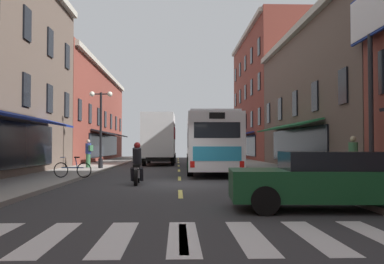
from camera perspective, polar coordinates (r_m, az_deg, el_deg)
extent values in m
cube|color=#333335|center=(17.27, -1.61, -7.02)|extent=(34.80, 80.00, 0.10)
cube|color=#DBCC4C|center=(7.36, -1.17, -13.63)|extent=(0.14, 2.40, 0.01)
cube|color=#DBCC4C|center=(13.79, -1.53, -8.11)|extent=(0.14, 2.40, 0.01)
cube|color=#DBCC4C|center=(20.26, -1.66, -6.11)|extent=(0.14, 2.40, 0.01)
cube|color=#DBCC4C|center=(26.75, -1.72, -5.08)|extent=(0.14, 2.40, 0.01)
cube|color=#DBCC4C|center=(33.24, -1.76, -4.45)|extent=(0.14, 2.40, 0.01)
cube|color=#DBCC4C|center=(39.73, -1.79, -4.02)|extent=(0.14, 2.40, 0.01)
cube|color=#DBCC4C|center=(46.23, -1.81, -3.72)|extent=(0.14, 2.40, 0.01)
cube|color=#DBCC4C|center=(52.73, -1.82, -3.49)|extent=(0.14, 2.40, 0.01)
cube|color=silver|center=(7.65, -18.33, -13.08)|extent=(0.50, 2.80, 0.01)
cube|color=silver|center=(7.43, -9.93, -13.49)|extent=(0.50, 2.80, 0.01)
cube|color=silver|center=(7.36, -1.17, -13.63)|extent=(0.50, 2.80, 0.01)
cube|color=silver|center=(7.46, 7.55, -13.46)|extent=(0.50, 2.80, 0.01)
cube|color=silver|center=(7.71, 15.86, -13.02)|extent=(0.50, 2.80, 0.01)
cube|color=silver|center=(8.10, 23.46, -12.38)|extent=(0.50, 2.80, 0.01)
cube|color=gray|center=(18.21, -20.63, -6.26)|extent=(3.00, 80.00, 0.14)
cube|color=gray|center=(18.28, 17.34, -6.28)|extent=(3.00, 80.00, 0.14)
cube|color=navy|center=(18.45, -22.74, 2.15)|extent=(1.38, 14.93, 0.44)
cube|color=black|center=(22.40, -20.92, 5.17)|extent=(0.10, 1.00, 1.60)
cube|color=black|center=(26.00, -18.18, 4.18)|extent=(0.10, 1.00, 1.60)
cube|color=black|center=(29.66, -16.12, 3.43)|extent=(0.10, 1.00, 1.60)
cube|color=black|center=(23.00, -20.83, 13.11)|extent=(0.10, 1.00, 1.60)
cube|color=black|center=(26.53, -18.11, 11.07)|extent=(0.10, 1.00, 1.60)
cube|color=black|center=(30.12, -16.07, 9.50)|extent=(0.10, 1.00, 1.60)
cube|color=brown|center=(45.41, -16.35, 2.15)|extent=(8.00, 26.57, 9.23)
cube|color=#B2AD9E|center=(45.07, -11.20, 7.60)|extent=(0.44, 26.07, 0.40)
cube|color=black|center=(44.47, -11.33, -1.76)|extent=(0.10, 16.00, 2.10)
cube|color=black|center=(44.38, -10.42, -0.22)|extent=(1.38, 14.93, 0.44)
cube|color=black|center=(33.35, -14.51, 2.84)|extent=(0.10, 1.00, 1.60)
cube|color=black|center=(37.07, -13.23, 2.36)|extent=(0.10, 1.00, 1.60)
cube|color=black|center=(40.80, -12.18, 1.97)|extent=(0.10, 1.00, 1.60)
cube|color=black|center=(44.55, -11.31, 1.65)|extent=(0.10, 1.00, 1.60)
cube|color=black|center=(48.31, -10.57, 1.37)|extent=(0.10, 1.00, 1.60)
cube|color=black|center=(52.07, -9.94, 1.14)|extent=(0.10, 1.00, 1.60)
cube|color=black|center=(55.84, -9.40, 0.93)|extent=(0.10, 1.00, 1.60)
cube|color=brown|center=(29.69, 20.92, 4.16)|extent=(8.00, 19.90, 9.11)
cube|color=#B2AD9E|center=(29.11, 13.18, 12.62)|extent=(0.44, 19.40, 0.40)
cube|color=black|center=(28.21, 13.41, -1.72)|extent=(0.10, 12.00, 2.10)
cube|color=#1E6638|center=(28.06, 11.99, 0.73)|extent=(1.38, 11.20, 0.44)
cube|color=black|center=(20.78, 19.22, 5.70)|extent=(0.10, 1.00, 1.60)
cube|color=black|center=(24.52, 15.84, 4.52)|extent=(0.10, 1.00, 1.60)
cube|color=black|center=(28.34, 13.37, 3.65)|extent=(0.10, 1.00, 1.60)
cube|color=black|center=(32.20, 11.49, 2.98)|extent=(0.10, 1.00, 1.60)
cube|color=black|center=(36.09, 10.01, 2.45)|extent=(0.10, 1.00, 1.60)
cube|color=brown|center=(48.89, 11.73, 4.59)|extent=(8.00, 19.90, 13.92)
cube|color=#B2AD9E|center=(49.28, 6.93, 12.33)|extent=(0.44, 19.40, 0.40)
cube|color=black|center=(47.79, 7.05, -1.79)|extent=(0.10, 12.00, 2.10)
cube|color=navy|center=(47.70, 6.21, -0.35)|extent=(1.38, 11.20, 0.44)
cube|color=black|center=(40.00, 8.83, 2.03)|extent=(0.10, 1.00, 1.60)
cube|color=black|center=(43.93, 7.86, 1.68)|extent=(0.10, 1.00, 1.60)
cube|color=black|center=(47.87, 7.04, 1.38)|extent=(0.10, 1.00, 1.60)
cube|color=black|center=(51.81, 6.35, 1.13)|extent=(0.10, 1.00, 1.60)
cube|color=black|center=(55.77, 5.76, 0.92)|extent=(0.10, 1.00, 1.60)
cube|color=black|center=(40.34, 8.81, 6.57)|extent=(0.10, 1.00, 1.60)
cube|color=black|center=(44.24, 7.84, 5.82)|extent=(0.10, 1.00, 1.60)
cube|color=black|center=(48.15, 7.03, 5.19)|extent=(0.10, 1.00, 1.60)
cube|color=black|center=(52.08, 6.34, 4.65)|extent=(0.10, 1.00, 1.60)
cube|color=black|center=(56.02, 5.75, 4.19)|extent=(0.10, 1.00, 1.60)
cube|color=black|center=(40.93, 8.78, 11.00)|extent=(0.10, 1.00, 1.60)
cube|color=black|center=(44.78, 7.82, 9.88)|extent=(0.10, 1.00, 1.60)
cube|color=black|center=(48.65, 7.01, 8.93)|extent=(0.10, 1.00, 1.60)
cube|color=black|center=(52.54, 6.33, 8.12)|extent=(0.10, 1.00, 1.60)
cube|color=black|center=(56.44, 5.74, 7.42)|extent=(0.10, 1.00, 1.60)
cylinder|color=black|center=(17.35, 22.44, 2.88)|extent=(0.18, 0.18, 5.51)
cylinder|color=black|center=(17.33, 22.55, -5.84)|extent=(0.40, 0.40, 0.24)
cube|color=navy|center=(17.99, 22.30, 14.30)|extent=(0.10, 3.34, 1.79)
cube|color=silver|center=(17.96, 22.12, 14.32)|extent=(0.04, 3.18, 1.63)
cube|color=silver|center=(18.01, 22.48, 14.28)|extent=(0.04, 3.18, 1.63)
cube|color=white|center=(25.21, 2.35, -1.38)|extent=(2.80, 12.09, 2.73)
cube|color=silver|center=(25.26, 2.34, 1.84)|extent=(2.57, 10.88, 0.16)
cube|color=black|center=(25.51, 2.31, -0.95)|extent=(2.79, 9.69, 0.96)
cube|color=#19723F|center=(25.22, 2.35, -3.91)|extent=(2.82, 11.69, 0.36)
cube|color=black|center=(31.18, 1.75, -1.12)|extent=(2.25, 0.17, 1.10)
cube|color=black|center=(19.25, 3.31, 0.26)|extent=(2.05, 0.16, 0.70)
cube|color=teal|center=(19.23, 3.31, -2.86)|extent=(2.15, 0.14, 0.64)
cube|color=black|center=(19.28, 3.30, 2.16)|extent=(0.70, 0.11, 0.28)
cube|color=red|center=(19.19, 0.05, -4.26)|extent=(0.20, 0.08, 0.28)
cube|color=red|center=(19.34, 6.56, -4.23)|extent=(0.20, 0.08, 0.28)
cylinder|color=black|center=(29.20, -0.39, -3.83)|extent=(0.32, 1.01, 1.00)
cylinder|color=black|center=(29.31, 4.22, -3.82)|extent=(0.32, 1.01, 1.00)
cylinder|color=black|center=(21.67, -0.26, -4.52)|extent=(0.32, 1.01, 1.00)
cylinder|color=black|center=(21.82, 5.94, -4.49)|extent=(0.32, 1.01, 1.00)
cube|color=#B21E19|center=(38.15, -4.01, -1.79)|extent=(2.33, 2.10, 2.40)
cube|color=black|center=(39.15, -3.93, -0.54)|extent=(2.00, 0.13, 0.80)
cube|color=silver|center=(34.18, -4.34, -0.45)|extent=(2.49, 5.93, 3.28)
cube|color=maroon|center=(34.14, -2.30, -0.18)|extent=(0.11, 3.54, 0.90)
cube|color=black|center=(35.22, -4.26, -3.41)|extent=(2.01, 7.58, 0.24)
cylinder|color=black|center=(38.03, -5.68, -3.44)|extent=(0.29, 0.90, 0.90)
cylinder|color=black|center=(37.92, -2.36, -3.45)|extent=(0.29, 0.90, 0.90)
cylinder|color=black|center=(33.39, -6.33, -3.66)|extent=(0.29, 0.90, 0.90)
cylinder|color=black|center=(33.26, -2.54, -3.67)|extent=(0.29, 0.90, 0.90)
cube|color=#144723|center=(10.82, 17.58, -6.61)|extent=(4.77, 2.16, 0.71)
cube|color=black|center=(10.84, 18.51, -3.67)|extent=(2.62, 1.86, 0.46)
cylinder|color=black|center=(9.66, 9.60, -8.88)|extent=(0.65, 0.26, 0.64)
cylinder|color=black|center=(11.40, 8.38, -7.81)|extent=(0.65, 0.26, 0.64)
cylinder|color=black|center=(12.21, 23.90, -7.27)|extent=(0.65, 0.26, 0.64)
cube|color=#144723|center=(44.33, -3.80, -3.04)|extent=(1.93, 4.65, 0.70)
cube|color=black|center=(44.14, -3.81, -2.30)|extent=(1.73, 2.52, 0.50)
cube|color=red|center=(42.10, -4.97, -2.75)|extent=(0.20, 0.06, 0.14)
cube|color=red|center=(42.01, -2.96, -2.76)|extent=(0.20, 0.06, 0.14)
cylinder|color=black|center=(46.00, -4.78, -3.33)|extent=(0.23, 0.64, 0.64)
cylinder|color=black|center=(45.91, -2.61, -3.34)|extent=(0.23, 0.64, 0.64)
cylinder|color=black|center=(42.79, -5.08, -3.44)|extent=(0.23, 0.64, 0.64)
cylinder|color=black|center=(42.70, -2.75, -3.45)|extent=(0.23, 0.64, 0.64)
cylinder|color=black|center=(18.08, -7.06, -5.63)|extent=(0.11, 0.62, 0.62)
cylinder|color=black|center=(16.64, -7.39, -5.96)|extent=(0.13, 0.62, 0.62)
cylinder|color=#B2B2B7|center=(17.94, -7.08, -4.70)|extent=(0.08, 0.33, 0.68)
ellipsoid|color=black|center=(17.51, -7.17, -4.12)|extent=(0.33, 0.57, 0.28)
cube|color=black|center=(17.12, -7.26, -4.41)|extent=(0.27, 0.57, 0.12)
cube|color=#B2B2B7|center=(17.35, -7.21, -5.50)|extent=(0.25, 0.41, 0.30)
cylinder|color=#B2B2B7|center=(17.83, -7.09, -3.40)|extent=(0.62, 0.05, 0.04)
cylinder|color=black|center=(17.17, -7.24, -3.10)|extent=(0.35, 0.47, 0.66)
sphere|color=maroon|center=(17.28, -7.21, -1.76)|extent=(0.26, 0.26, 0.26)
cylinder|color=black|center=(17.25, -7.84, -5.52)|extent=(0.15, 0.36, 0.56)
cylinder|color=black|center=(17.22, -6.64, -5.53)|extent=(0.15, 0.36, 0.56)
torus|color=black|center=(19.70, -16.83, -4.79)|extent=(0.66, 0.16, 0.66)
torus|color=black|center=(19.29, -13.99, -4.88)|extent=(0.66, 0.16, 0.66)
cylinder|color=#194CA5|center=(19.48, -15.42, -4.54)|extent=(0.99, 0.21, 0.04)
cylinder|color=#194CA5|center=(19.40, -14.93, -4.03)|extent=(0.14, 0.06, 0.50)
cube|color=black|center=(19.39, -14.87, -3.23)|extent=(0.22, 0.15, 0.06)
cylinder|color=#194CA5|center=(19.65, -16.60, -3.20)|extent=(0.11, 0.48, 0.03)
cylinder|color=#33663F|center=(28.64, -13.48, -3.67)|extent=(0.28, 0.28, 0.87)
cylinder|color=navy|center=(28.63, -13.47, -2.13)|extent=(0.36, 0.36, 0.67)
sphere|color=tan|center=(28.63, -13.46, -1.18)|extent=(0.24, 0.24, 0.24)
cube|color=#33663F|center=(28.45, -13.14, -2.06)|extent=(0.28, 0.30, 0.36)
cylinder|color=#4C4C51|center=(18.08, 20.44, -4.72)|extent=(0.28, 0.28, 0.85)
cylinder|color=#33663F|center=(18.06, 20.41, -2.33)|extent=(0.36, 0.36, 0.66)
sphere|color=tan|center=(18.06, 20.40, -0.85)|extent=(0.23, 0.23, 0.23)
cylinder|color=black|center=(27.50, -11.89, 0.24)|extent=(0.14, 0.14, 4.70)
cylinder|color=black|center=(27.51, -11.92, -4.04)|extent=(0.28, 0.28, 0.60)
cylinder|color=black|center=(27.68, -11.86, 4.90)|extent=(1.10, 0.07, 0.07)
sphere|color=white|center=(27.78, -12.98, 4.88)|extent=(0.32, 0.32, 0.32)
sphere|color=white|center=(27.59, -10.73, 4.92)|extent=(0.32, 0.32, 0.32)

